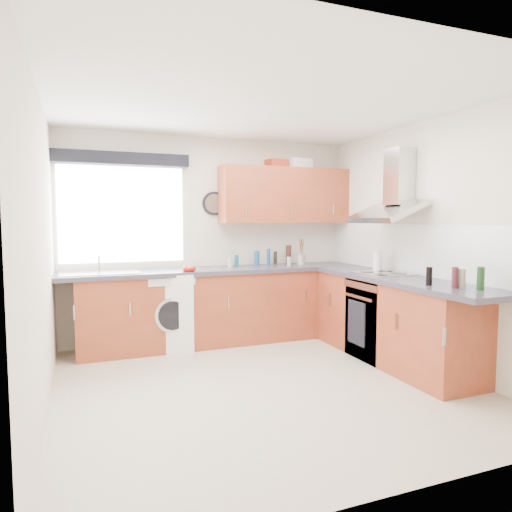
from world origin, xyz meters
name	(u,v)px	position (x,y,z in m)	size (l,w,h in m)	color
ground_plane	(264,384)	(0.00, 0.00, 0.00)	(3.60, 3.60, 0.00)	beige
ceiling	(265,103)	(0.00, 0.00, 2.50)	(3.60, 3.60, 0.02)	white
wall_back	(210,239)	(0.00, 1.80, 1.25)	(3.60, 0.02, 2.50)	silver
wall_front	(396,267)	(0.00, -1.80, 1.25)	(3.60, 0.02, 2.50)	silver
wall_left	(41,253)	(-1.80, 0.00, 1.25)	(0.02, 3.60, 2.50)	silver
wall_right	(426,243)	(1.80, 0.00, 1.25)	(0.02, 3.60, 2.50)	silver
window	(123,215)	(-1.05, 1.79, 1.55)	(1.40, 0.02, 1.10)	white
window_blind	(122,159)	(-1.05, 1.70, 2.18)	(1.50, 0.18, 0.14)	black
splashback	(406,248)	(1.79, 0.30, 1.18)	(0.01, 3.00, 0.54)	white
base_cab_back	(209,308)	(-0.10, 1.51, 0.43)	(3.00, 0.58, 0.86)	maroon
base_cab_corner	(326,300)	(1.50, 1.50, 0.43)	(0.60, 0.60, 0.86)	maroon
base_cab_right	(392,321)	(1.51, 0.15, 0.43)	(0.58, 2.10, 0.86)	maroon
worktop_back	(217,270)	(0.00, 1.50, 0.89)	(3.60, 0.62, 0.05)	#302E3A
worktop_right	(401,280)	(1.50, 0.00, 0.89)	(0.62, 2.42, 0.05)	#302E3A
sink	(100,269)	(-1.33, 1.50, 0.95)	(0.84, 0.46, 0.10)	#B2B2B2
oven	(382,319)	(1.50, 0.30, 0.42)	(0.56, 0.58, 0.85)	black
hob_plate	(383,273)	(1.50, 0.30, 0.92)	(0.52, 0.52, 0.01)	#B2B2B2
extractor_hood	(393,194)	(1.60, 0.30, 1.77)	(0.52, 0.78, 0.66)	#B2B2B2
upper_cabinets	(285,196)	(0.95, 1.62, 1.80)	(1.70, 0.35, 0.70)	maroon
washing_machine	(168,310)	(-0.59, 1.50, 0.44)	(0.60, 0.58, 0.88)	white
wall_clock	(214,203)	(0.05, 1.76, 1.69)	(0.29, 0.29, 0.04)	black
casserole	(298,164)	(1.18, 1.72, 2.22)	(0.32, 0.23, 0.14)	white
storage_box	(276,164)	(0.87, 1.72, 2.21)	(0.25, 0.20, 0.11)	#BC371C
utensil_pot	(301,259)	(1.15, 1.54, 0.98)	(0.10, 0.10, 0.14)	gray
kitchen_roll	(378,261)	(1.62, 0.56, 1.03)	(0.11, 0.11, 0.23)	white
tomato_cluster	(189,269)	(-0.39, 1.30, 0.94)	(0.13, 0.13, 0.06)	red
jar_0	(301,260)	(1.11, 1.48, 0.97)	(0.07, 0.07, 0.12)	#B8A89D
jar_1	(230,262)	(0.17, 1.53, 0.97)	(0.06, 0.06, 0.12)	#B2A898
jar_2	(236,261)	(0.27, 1.58, 0.98)	(0.06, 0.06, 0.15)	navy
jar_3	(268,258)	(0.66, 1.48, 1.02)	(0.04, 0.04, 0.22)	navy
jar_4	(289,255)	(1.02, 1.66, 1.03)	(0.07, 0.07, 0.25)	#431817
jar_5	(289,261)	(0.94, 1.47, 0.97)	(0.05, 0.05, 0.11)	beige
jar_6	(275,258)	(0.85, 1.70, 0.99)	(0.05, 0.05, 0.17)	black
jar_7	(257,258)	(0.57, 1.65, 1.00)	(0.07, 0.07, 0.19)	navy
bottle_0	(455,278)	(1.45, -0.75, 1.00)	(0.05, 0.05, 0.18)	#491A21
bottle_1	(461,278)	(1.52, -0.76, 0.99)	(0.07, 0.07, 0.17)	#9C9585
bottle_2	(429,276)	(1.36, -0.55, 0.99)	(0.05, 0.05, 0.17)	black
bottle_3	(481,278)	(1.57, -0.91, 1.01)	(0.06, 0.06, 0.20)	#143916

